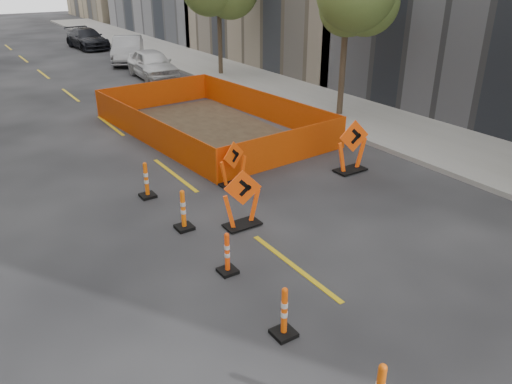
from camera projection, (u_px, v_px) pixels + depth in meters
sidewalk_right at (350, 113)px, 21.07m from camera, size 4.00×90.00×0.15m
tree_r_b at (347, 1)px, 18.91m from camera, size 2.80×2.80×5.95m
channelizer_3 at (284, 312)px, 8.41m from camera, size 0.39×0.39×0.98m
channelizer_4 at (227, 253)px, 10.16m from camera, size 0.37×0.37×0.93m
channelizer_5 at (183, 210)px, 11.84m from camera, size 0.40×0.40×1.03m
channelizer_6 at (146, 180)px, 13.48m from camera, size 0.40×0.40×1.02m
chevron_sign_left at (242, 199)px, 11.87m from camera, size 1.15×0.94×1.49m
chevron_sign_center at (233, 164)px, 14.14m from camera, size 1.01×0.78×1.34m
chevron_sign_right at (352, 146)px, 15.03m from camera, size 1.20×0.85×1.64m
safety_fence at (209, 116)px, 18.87m from camera, size 5.93×9.32×1.12m
parked_car_near at (152, 64)px, 27.51m from camera, size 2.10×4.66×1.55m
parked_car_mid at (128, 50)px, 31.82m from camera, size 3.57×5.18×1.62m
parked_car_far at (87, 38)px, 37.19m from camera, size 2.32×5.07×1.44m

